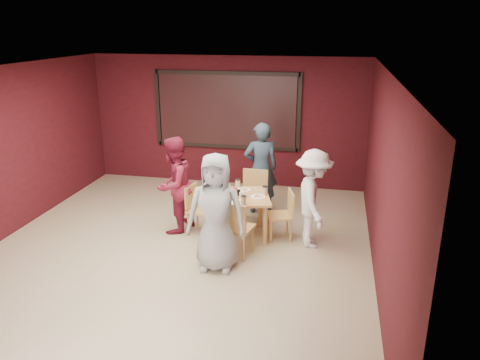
% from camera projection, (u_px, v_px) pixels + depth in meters
% --- Properties ---
extents(floor, '(7.00, 7.00, 0.00)m').
position_uv_depth(floor, '(177.00, 252.00, 7.37)').
color(floor, tan).
rests_on(floor, ground).
extents(window_blinds, '(3.00, 0.02, 1.50)m').
position_uv_depth(window_blinds, '(226.00, 111.00, 10.05)').
color(window_blinds, black).
extents(dining_table, '(1.14, 1.14, 0.88)m').
position_uv_depth(dining_table, '(240.00, 201.00, 7.73)').
color(dining_table, tan).
rests_on(dining_table, floor).
extents(chair_front, '(0.52, 0.52, 0.91)m').
position_uv_depth(chair_front, '(236.00, 226.00, 7.08)').
color(chair_front, tan).
rests_on(chair_front, floor).
extents(chair_back, '(0.48, 0.48, 0.95)m').
position_uv_depth(chair_back, '(254.00, 193.00, 8.39)').
color(chair_back, tan).
rests_on(chair_back, floor).
extents(chair_left, '(0.47, 0.47, 0.83)m').
position_uv_depth(chair_left, '(197.00, 206.00, 7.97)').
color(chair_left, tan).
rests_on(chair_left, floor).
extents(chair_right, '(0.50, 0.50, 0.83)m').
position_uv_depth(chair_right, '(284.00, 212.00, 7.72)').
color(chair_right, tan).
rests_on(chair_right, floor).
extents(diner_front, '(0.88, 0.60, 1.74)m').
position_uv_depth(diner_front, '(216.00, 213.00, 6.65)').
color(diner_front, '#989898').
rests_on(diner_front, floor).
extents(diner_back, '(0.72, 0.58, 1.73)m').
position_uv_depth(diner_back, '(261.00, 168.00, 8.71)').
color(diner_back, '#2E4052').
rests_on(diner_back, floor).
extents(diner_left, '(0.82, 0.95, 1.66)m').
position_uv_depth(diner_left, '(174.00, 185.00, 7.91)').
color(diner_left, maroon).
rests_on(diner_left, floor).
extents(diner_right, '(0.79, 1.13, 1.59)m').
position_uv_depth(diner_right, '(313.00, 199.00, 7.38)').
color(diner_right, white).
rests_on(diner_right, floor).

